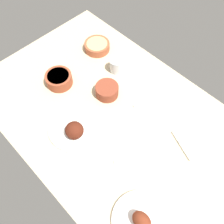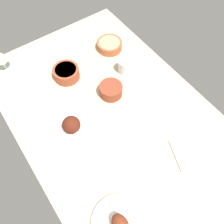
{
  "view_description": "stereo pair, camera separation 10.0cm",
  "coord_description": "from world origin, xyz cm",
  "px_view_note": "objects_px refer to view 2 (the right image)",
  "views": [
    {
      "loc": [
        -44.59,
        43.66,
        108.88
      ],
      "look_at": [
        0.0,
        0.0,
        6.0
      ],
      "focal_mm": 39.21,
      "sensor_mm": 36.0,
      "label": 1
    },
    {
      "loc": [
        -50.98,
        35.99,
        108.88
      ],
      "look_at": [
        0.0,
        0.0,
        6.0
      ],
      "focal_mm": 39.21,
      "sensor_mm": 36.0,
      "label": 2
    }
  ],
  "objects_px": {
    "plate_center_main": "(120,224)",
    "fork_loose": "(153,108)",
    "bowl_soup": "(111,90)",
    "water_tumbler": "(125,66)",
    "plate_near_viewer": "(73,123)",
    "bowl_pasta": "(110,45)",
    "spoon_loose": "(124,164)",
    "bowl_potatoes": "(66,73)",
    "folded_napkin": "(189,152)"
  },
  "relations": [
    {
      "from": "plate_center_main",
      "to": "fork_loose",
      "type": "bearing_deg",
      "value": -53.09
    },
    {
      "from": "bowl_soup",
      "to": "water_tumbler",
      "type": "xyz_separation_m",
      "value": [
        0.08,
        -0.15,
        0.01
      ]
    },
    {
      "from": "plate_near_viewer",
      "to": "water_tumbler",
      "type": "distance_m",
      "value": 0.43
    },
    {
      "from": "plate_near_viewer",
      "to": "fork_loose",
      "type": "distance_m",
      "value": 0.4
    },
    {
      "from": "bowl_soup",
      "to": "fork_loose",
      "type": "height_order",
      "value": "bowl_soup"
    },
    {
      "from": "bowl_pasta",
      "to": "plate_near_viewer",
      "type": "bearing_deg",
      "value": 126.58
    },
    {
      "from": "plate_near_viewer",
      "to": "fork_loose",
      "type": "relative_size",
      "value": 1.47
    },
    {
      "from": "spoon_loose",
      "to": "bowl_potatoes",
      "type": "bearing_deg",
      "value": -51.82
    },
    {
      "from": "plate_near_viewer",
      "to": "folded_napkin",
      "type": "height_order",
      "value": "plate_near_viewer"
    },
    {
      "from": "bowl_pasta",
      "to": "bowl_soup",
      "type": "relative_size",
      "value": 1.23
    },
    {
      "from": "plate_near_viewer",
      "to": "bowl_pasta",
      "type": "distance_m",
      "value": 0.55
    },
    {
      "from": "plate_near_viewer",
      "to": "water_tumbler",
      "type": "xyz_separation_m",
      "value": [
        0.13,
        -0.4,
        0.02
      ]
    },
    {
      "from": "water_tumbler",
      "to": "fork_loose",
      "type": "bearing_deg",
      "value": 173.93
    },
    {
      "from": "water_tumbler",
      "to": "folded_napkin",
      "type": "relative_size",
      "value": 0.53
    },
    {
      "from": "plate_center_main",
      "to": "bowl_soup",
      "type": "height_order",
      "value": "plate_center_main"
    },
    {
      "from": "bowl_soup",
      "to": "folded_napkin",
      "type": "height_order",
      "value": "bowl_soup"
    },
    {
      "from": "plate_near_viewer",
      "to": "spoon_loose",
      "type": "height_order",
      "value": "plate_near_viewer"
    },
    {
      "from": "bowl_pasta",
      "to": "bowl_potatoes",
      "type": "distance_m",
      "value": 0.32
    },
    {
      "from": "plate_near_viewer",
      "to": "folded_napkin",
      "type": "relative_size",
      "value": 1.74
    },
    {
      "from": "folded_napkin",
      "to": "bowl_soup",
      "type": "bearing_deg",
      "value": 11.82
    },
    {
      "from": "plate_center_main",
      "to": "spoon_loose",
      "type": "bearing_deg",
      "value": -39.87
    },
    {
      "from": "plate_center_main",
      "to": "spoon_loose",
      "type": "height_order",
      "value": "plate_center_main"
    },
    {
      "from": "bowl_potatoes",
      "to": "bowl_soup",
      "type": "distance_m",
      "value": 0.27
    },
    {
      "from": "plate_near_viewer",
      "to": "fork_loose",
      "type": "xyz_separation_m",
      "value": [
        -0.15,
        -0.37,
        -0.02
      ]
    },
    {
      "from": "bowl_pasta",
      "to": "bowl_potatoes",
      "type": "xyz_separation_m",
      "value": [
        -0.05,
        0.32,
        0.01
      ]
    },
    {
      "from": "folded_napkin",
      "to": "fork_loose",
      "type": "distance_m",
      "value": 0.28
    },
    {
      "from": "fork_loose",
      "to": "plate_near_viewer",
      "type": "bearing_deg",
      "value": 8.86
    },
    {
      "from": "bowl_soup",
      "to": "bowl_pasta",
      "type": "bearing_deg",
      "value": -33.73
    },
    {
      "from": "bowl_soup",
      "to": "water_tumbler",
      "type": "bearing_deg",
      "value": -61.25
    },
    {
      "from": "bowl_potatoes",
      "to": "plate_center_main",
      "type": "bearing_deg",
      "value": 165.34
    },
    {
      "from": "fork_loose",
      "to": "spoon_loose",
      "type": "height_order",
      "value": "same"
    },
    {
      "from": "bowl_pasta",
      "to": "fork_loose",
      "type": "distance_m",
      "value": 0.48
    },
    {
      "from": "plate_center_main",
      "to": "folded_napkin",
      "type": "xyz_separation_m",
      "value": [
        0.06,
        -0.43,
        -0.01
      ]
    },
    {
      "from": "bowl_potatoes",
      "to": "folded_napkin",
      "type": "relative_size",
      "value": 0.92
    },
    {
      "from": "plate_near_viewer",
      "to": "water_tumbler",
      "type": "bearing_deg",
      "value": -71.96
    },
    {
      "from": "plate_center_main",
      "to": "folded_napkin",
      "type": "height_order",
      "value": "plate_center_main"
    },
    {
      "from": "bowl_pasta",
      "to": "bowl_potatoes",
      "type": "bearing_deg",
      "value": 98.15
    },
    {
      "from": "plate_center_main",
      "to": "spoon_loose",
      "type": "relative_size",
      "value": 1.37
    },
    {
      "from": "bowl_potatoes",
      "to": "folded_napkin",
      "type": "distance_m",
      "value": 0.75
    },
    {
      "from": "bowl_potatoes",
      "to": "plate_near_viewer",
      "type": "bearing_deg",
      "value": 156.23
    },
    {
      "from": "bowl_potatoes",
      "to": "spoon_loose",
      "type": "bearing_deg",
      "value": 175.63
    },
    {
      "from": "plate_center_main",
      "to": "folded_napkin",
      "type": "bearing_deg",
      "value": -82.12
    },
    {
      "from": "plate_center_main",
      "to": "spoon_loose",
      "type": "distance_m",
      "value": 0.24
    },
    {
      "from": "water_tumbler",
      "to": "spoon_loose",
      "type": "relative_size",
      "value": 0.48
    },
    {
      "from": "plate_center_main",
      "to": "bowl_potatoes",
      "type": "bearing_deg",
      "value": -14.66
    },
    {
      "from": "bowl_pasta",
      "to": "folded_napkin",
      "type": "relative_size",
      "value": 0.96
    },
    {
      "from": "bowl_pasta",
      "to": "bowl_soup",
      "type": "xyz_separation_m",
      "value": [
        -0.28,
        0.18,
        0.01
      ]
    },
    {
      "from": "bowl_potatoes",
      "to": "fork_loose",
      "type": "xyz_separation_m",
      "value": [
        -0.43,
        -0.25,
        -0.03
      ]
    },
    {
      "from": "bowl_potatoes",
      "to": "water_tumbler",
      "type": "xyz_separation_m",
      "value": [
        -0.15,
        -0.28,
        0.01
      ]
    },
    {
      "from": "bowl_pasta",
      "to": "folded_napkin",
      "type": "distance_m",
      "value": 0.76
    }
  ]
}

